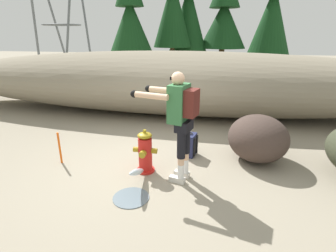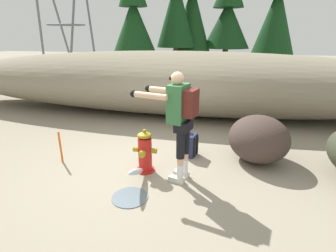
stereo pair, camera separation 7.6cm
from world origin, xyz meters
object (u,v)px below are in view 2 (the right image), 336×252
at_px(survey_stake, 61,147).
at_px(utility_worker, 179,114).
at_px(boulder_large, 259,139).
at_px(fire_hydrant, 145,152).
at_px(spare_backpack, 190,145).

bearing_deg(survey_stake, utility_worker, -4.11).
bearing_deg(survey_stake, boulder_large, 12.84).
bearing_deg(utility_worker, survey_stake, 10.35).
distance_m(utility_worker, survey_stake, 2.36).
relative_size(fire_hydrant, utility_worker, 0.44).
height_order(fire_hydrant, utility_worker, utility_worker).
bearing_deg(fire_hydrant, survey_stake, 179.68).
bearing_deg(boulder_large, fire_hydrant, -157.10).
xyz_separation_m(fire_hydrant, survey_stake, (-1.61, 0.01, -0.05)).
bearing_deg(spare_backpack, fire_hydrant, 60.74).
xyz_separation_m(utility_worker, survey_stake, (-2.21, 0.16, -0.82)).
bearing_deg(spare_backpack, survey_stake, 30.39).
bearing_deg(utility_worker, fire_hydrant, 0.38).
relative_size(boulder_large, survey_stake, 1.88).
relative_size(fire_hydrant, boulder_large, 0.68).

